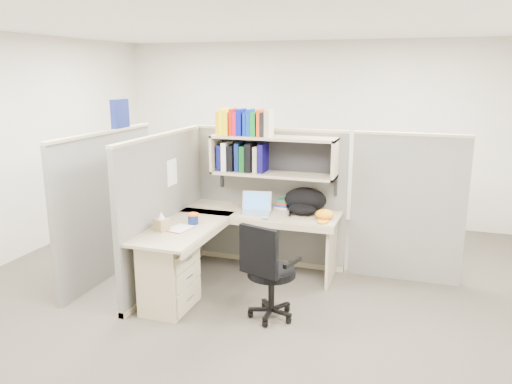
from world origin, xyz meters
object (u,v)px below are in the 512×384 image
(desk, at_px, (196,258))
(backpack, at_px, (304,201))
(laptop, at_px, (256,203))
(task_chair, at_px, (269,286))
(snack_canister, at_px, (193,218))

(desk, relative_size, backpack, 3.72)
(laptop, bearing_deg, task_chair, -75.73)
(desk, relative_size, laptop, 5.39)
(backpack, xyz_separation_m, snack_canister, (-0.99, -0.74, -0.08))
(laptop, bearing_deg, desk, -127.02)
(snack_canister, bearing_deg, task_chair, -22.00)
(laptop, bearing_deg, backpack, 8.10)
(laptop, relative_size, task_chair, 0.34)
(desk, bearing_deg, laptop, 63.86)
(snack_canister, relative_size, task_chair, 0.12)
(laptop, height_order, backpack, backpack)
(laptop, height_order, snack_canister, laptop)
(backpack, bearing_deg, snack_canister, -138.32)
(desk, xyz_separation_m, laptop, (0.37, 0.76, 0.41))
(desk, distance_m, laptop, 0.94)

